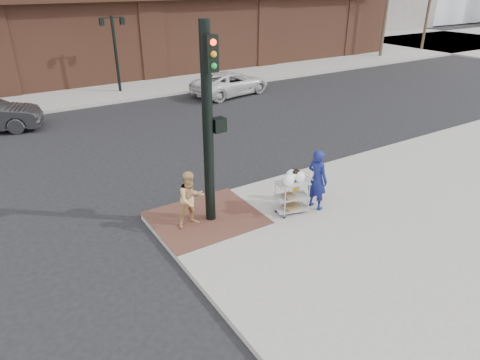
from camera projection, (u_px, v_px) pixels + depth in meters
ground at (243, 231)px, 11.07m from camera, size 220.00×220.00×0.00m
sidewalk_far at (174, 45)px, 41.52m from camera, size 65.00×36.00×0.15m
brick_curb_ramp at (206, 218)px, 11.40m from camera, size 2.80×2.40×0.01m
lamp_post at (115, 46)px, 23.14m from camera, size 1.32×0.22×4.00m
traffic_signal_pole at (209, 122)px, 10.22m from camera, size 0.61×0.51×5.00m
woman_blue at (317, 179)px, 11.58m from camera, size 0.51×0.69×1.71m
pedestrian_tan at (191, 199)px, 10.77m from camera, size 0.75×0.60×1.50m
minivan_white at (231, 83)px, 23.76m from camera, size 4.89×2.88×1.28m
utility_cart at (292, 194)px, 11.47m from camera, size 0.96×0.69×1.21m
fire_hydrant at (297, 184)px, 12.18m from camera, size 0.44×0.31×0.94m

